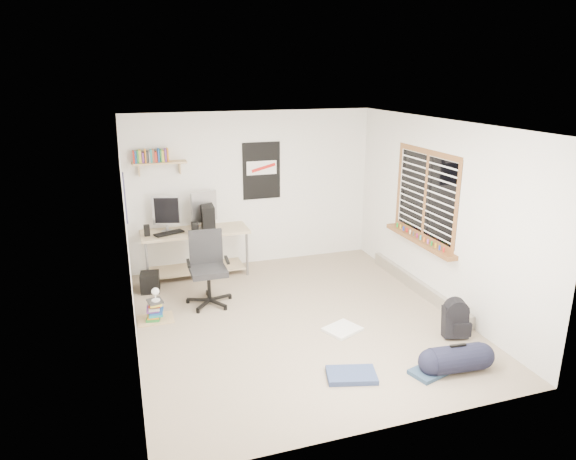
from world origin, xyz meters
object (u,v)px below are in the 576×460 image
object	(u,v)px
duffel_bag	(456,360)
book_stack	(155,309)
desk	(196,252)
office_chair	(208,271)
backpack	(455,322)

from	to	relation	value
duffel_bag	book_stack	xyz separation A→B (m)	(-2.97, 2.23, 0.01)
desk	office_chair	xyz separation A→B (m)	(0.01, -1.16, 0.12)
office_chair	book_stack	world-z (taller)	office_chair
backpack	duffel_bag	size ratio (longest dim) A/B	0.65
desk	book_stack	size ratio (longest dim) A/B	4.07
office_chair	book_stack	size ratio (longest dim) A/B	2.54
office_chair	backpack	size ratio (longest dim) A/B	2.68
backpack	duffel_bag	xyz separation A→B (m)	(-0.44, -0.65, -0.06)
duffel_bag	backpack	bearing A→B (deg)	60.90
desk	backpack	xyz separation A→B (m)	(2.66, -3.01, -0.16)
desk	book_stack	xyz separation A→B (m)	(-0.75, -1.42, -0.21)
backpack	book_stack	world-z (taller)	backpack
desk	duffel_bag	xyz separation A→B (m)	(2.22, -3.66, -0.22)
desk	office_chair	bearing A→B (deg)	-70.49
backpack	book_stack	xyz separation A→B (m)	(-3.40, 1.59, -0.05)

